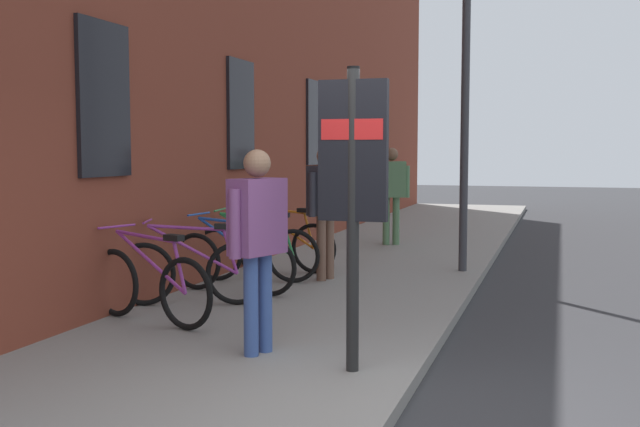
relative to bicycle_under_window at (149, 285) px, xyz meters
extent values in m
plane|color=#2D2D30|center=(4.13, -3.91, -0.51)|extent=(60.00, 60.00, 0.00)
cube|color=gray|center=(6.13, -1.16, -0.45)|extent=(24.00, 3.50, 0.12)
cube|color=brown|center=(7.13, 0.89, 4.10)|extent=(22.00, 0.60, 9.23)
cube|color=black|center=(0.13, 0.57, 1.89)|extent=(0.90, 0.06, 1.60)
cube|color=black|center=(3.63, 0.57, 1.89)|extent=(0.90, 0.06, 1.60)
cube|color=black|center=(7.13, 0.57, 1.89)|extent=(0.90, 0.06, 1.60)
torus|color=black|center=(0.16, 0.51, -0.03)|extent=(0.28, 0.70, 0.72)
torus|color=black|center=(-0.16, -0.49, -0.03)|extent=(0.28, 0.70, 0.72)
cylinder|color=#8C338C|center=(0.00, -0.02, 0.25)|extent=(0.35, 0.98, 0.58)
cylinder|color=#8C338C|center=(0.02, 0.06, 0.50)|extent=(0.30, 0.82, 0.09)
cylinder|color=#8C338C|center=(-0.14, -0.42, 0.22)|extent=(0.09, 0.19, 0.51)
cube|color=black|center=(-0.11, -0.35, 0.51)|extent=(0.16, 0.22, 0.06)
cylinder|color=#8C338C|center=(0.15, 0.46, 0.57)|extent=(0.46, 0.17, 0.02)
torus|color=black|center=(0.75, 0.51, -0.03)|extent=(0.30, 0.70, 0.72)
torus|color=black|center=(1.10, -0.48, -0.03)|extent=(0.30, 0.70, 0.72)
cylinder|color=#8C338C|center=(0.93, -0.01, 0.25)|extent=(0.38, 0.97, 0.58)
cylinder|color=#8C338C|center=(0.91, 0.06, 0.50)|extent=(0.33, 0.81, 0.09)
cylinder|color=#8C338C|center=(1.08, -0.41, 0.22)|extent=(0.10, 0.19, 0.51)
cube|color=black|center=(1.05, -0.34, 0.51)|extent=(0.16, 0.22, 0.06)
cylinder|color=#8C338C|center=(0.76, 0.46, 0.57)|extent=(0.46, 0.19, 0.02)
torus|color=black|center=(1.82, 0.40, -0.03)|extent=(0.14, 0.72, 0.72)
torus|color=black|center=(1.69, -0.64, -0.03)|extent=(0.14, 0.72, 0.72)
cylinder|color=#1E4CA5|center=(1.75, -0.15, 0.25)|extent=(0.16, 1.01, 0.58)
cylinder|color=#1E4CA5|center=(1.76, -0.07, 0.50)|extent=(0.14, 0.85, 0.09)
cylinder|color=#1E4CA5|center=(1.70, -0.57, 0.22)|extent=(0.06, 0.19, 0.51)
cube|color=black|center=(1.71, -0.49, 0.51)|extent=(0.12, 0.21, 0.06)
cylinder|color=#1E4CA5|center=(1.81, 0.35, 0.57)|extent=(0.48, 0.08, 0.02)
torus|color=black|center=(2.50, 0.44, -0.03)|extent=(0.16, 0.72, 0.72)
torus|color=black|center=(2.65, -0.60, -0.03)|extent=(0.16, 0.72, 0.72)
cylinder|color=#267F3F|center=(2.58, -0.10, 0.25)|extent=(0.18, 1.01, 0.58)
cylinder|color=#267F3F|center=(2.57, -0.03, 0.50)|extent=(0.16, 0.85, 0.09)
cylinder|color=#267F3F|center=(2.64, -0.52, 0.22)|extent=(0.06, 0.19, 0.51)
cube|color=black|center=(2.63, -0.45, 0.51)|extent=(0.13, 0.21, 0.06)
cylinder|color=#267F3F|center=(2.51, 0.39, 0.57)|extent=(0.48, 0.09, 0.02)
torus|color=black|center=(3.66, 0.42, -0.03)|extent=(0.19, 0.72, 0.72)
torus|color=black|center=(3.47, -0.62, -0.03)|extent=(0.19, 0.72, 0.72)
cylinder|color=orange|center=(3.56, -0.12, 0.25)|extent=(0.22, 1.01, 0.58)
cylinder|color=orange|center=(3.57, -0.05, 0.50)|extent=(0.19, 0.84, 0.09)
cylinder|color=orange|center=(3.48, -0.54, 0.22)|extent=(0.07, 0.19, 0.51)
cube|color=black|center=(3.50, -0.47, 0.51)|extent=(0.14, 0.22, 0.06)
cylinder|color=orange|center=(3.65, 0.37, 0.57)|extent=(0.48, 0.11, 0.02)
cylinder|color=black|center=(-0.99, -2.40, 0.81)|extent=(0.10, 0.10, 2.40)
cube|color=black|center=(-0.99, -2.40, 1.36)|extent=(0.08, 0.55, 1.10)
cube|color=red|center=(-0.99, -2.40, 1.53)|extent=(0.09, 0.50, 0.16)
cylinder|color=brown|center=(3.11, -0.96, 0.05)|extent=(0.13, 0.13, 0.88)
cylinder|color=brown|center=(2.93, -0.90, 0.05)|extent=(0.13, 0.13, 0.88)
cube|color=#26262D|center=(3.02, -0.93, 0.83)|extent=(0.57, 0.42, 0.66)
sphere|color=#8C664C|center=(3.02, -0.93, 1.29)|extent=(0.24, 0.24, 0.24)
cylinder|color=#26262D|center=(3.29, -1.03, 0.78)|extent=(0.10, 0.10, 0.59)
cylinder|color=#26262D|center=(2.75, -0.83, 0.78)|extent=(0.10, 0.10, 0.59)
cylinder|color=#334C8C|center=(-0.83, -1.47, 0.04)|extent=(0.13, 0.13, 0.87)
cylinder|color=#334C8C|center=(-0.66, -1.52, 0.04)|extent=(0.13, 0.13, 0.87)
cube|color=#723F72|center=(-0.74, -1.49, 0.80)|extent=(0.56, 0.41, 0.65)
sphere|color=#8C664C|center=(-0.74, -1.49, 1.25)|extent=(0.23, 0.23, 0.23)
cylinder|color=#723F72|center=(-1.01, -1.40, 0.76)|extent=(0.10, 0.10, 0.58)
cylinder|color=#723F72|center=(-0.48, -1.59, 0.76)|extent=(0.10, 0.10, 0.58)
cylinder|color=#4C724C|center=(7.03, -0.87, 0.05)|extent=(0.13, 0.13, 0.89)
cylinder|color=#4C724C|center=(7.09, -1.04, 0.05)|extent=(0.13, 0.13, 0.89)
cube|color=#4C724C|center=(7.06, -0.96, 0.83)|extent=(0.41, 0.57, 0.66)
sphere|color=brown|center=(7.06, -0.96, 1.29)|extent=(0.24, 0.24, 0.24)
cylinder|color=#4C724C|center=(6.96, -0.68, 0.79)|extent=(0.10, 0.10, 0.59)
cylinder|color=#4C724C|center=(7.15, -1.23, 0.79)|extent=(0.10, 0.10, 0.59)
cylinder|color=#333338|center=(4.36, -2.61, 2.13)|extent=(0.12, 0.12, 5.03)
camera|label=1|loc=(-6.70, -3.96, 1.36)|focal=42.50mm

